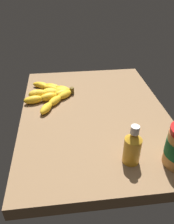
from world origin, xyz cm
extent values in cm
cube|color=brown|center=(0.00, 0.00, -2.31)|extent=(81.66, 59.24, 4.61)
ellipsoid|color=gold|center=(-18.73, -11.87, 1.41)|extent=(6.77, 7.96, 2.83)
ellipsoid|color=gold|center=(-21.93, -17.16, 1.41)|extent=(6.07, 8.18, 2.83)
ellipsoid|color=gold|center=(-24.40, -22.83, 1.41)|extent=(5.26, 8.25, 2.83)
ellipsoid|color=gold|center=(-17.48, -12.30, 1.54)|extent=(5.23, 7.89, 3.09)
ellipsoid|color=gold|center=(-19.88, -17.57, 1.54)|extent=(6.37, 7.84, 3.09)
ellipsoid|color=gold|center=(-23.35, -22.22, 1.54)|extent=(7.22, 7.44, 3.09)
ellipsoid|color=gold|center=(-16.11, -12.52, 1.85)|extent=(3.75, 7.30, 3.71)
ellipsoid|color=gold|center=(-15.85, -18.33, 1.85)|extent=(4.38, 7.60, 3.71)
ellipsoid|color=gold|center=(-15.01, -24.08, 1.85)|extent=(5.05, 7.86, 3.71)
ellipsoid|color=gold|center=(-15.39, -12.18, 1.89)|extent=(4.84, 7.13, 3.78)
ellipsoid|color=gold|center=(-14.79, -17.41, 1.89)|extent=(4.14, 6.78, 3.78)
ellipsoid|color=gold|center=(-14.81, -22.67, 1.89)|extent=(4.17, 6.80, 3.78)
ellipsoid|color=gold|center=(-14.10, -12.51, 1.77)|extent=(6.66, 9.05, 3.54)
ellipsoid|color=gold|center=(-11.67, -18.71, 1.77)|extent=(5.98, 9.02, 3.54)
ellipsoid|color=gold|center=(-9.92, -25.13, 1.77)|extent=(5.24, 8.90, 3.54)
ellipsoid|color=gold|center=(-12.90, -11.63, 1.63)|extent=(7.87, 8.21, 3.26)
ellipsoid|color=gold|center=(-8.15, -16.03, 1.63)|extent=(8.42, 7.55, 3.26)
ellipsoid|color=gold|center=(-2.69, -19.52, 1.63)|extent=(8.71, 6.64, 3.26)
cylinder|color=brown|center=(-16.09, -8.11, 1.80)|extent=(2.00, 2.00, 3.00)
cylinder|color=gold|center=(28.24, 7.16, 4.42)|extent=(5.24, 5.24, 8.83)
cone|color=gold|center=(28.24, 7.16, 9.96)|extent=(5.24, 5.24, 2.26)
cylinder|color=white|center=(28.24, 7.16, 12.35)|extent=(2.50, 2.50, 2.52)
camera|label=1|loc=(76.39, -12.34, 52.54)|focal=36.50mm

